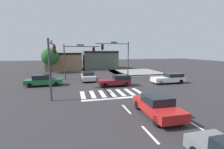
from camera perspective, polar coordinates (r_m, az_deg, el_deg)
name	(u,v)px	position (r m, az deg, el deg)	size (l,w,h in m)	color
ground_plane	(104,85)	(21.92, -3.02, -3.65)	(120.00, 120.00, 0.00)	#302D30
crosswalk_near	(111,93)	(17.65, -0.20, -6.65)	(6.74, 3.00, 0.01)	silver
lane_markings	(154,121)	(11.38, 15.01, -15.80)	(6.80, 20.25, 0.01)	white
bike_detector_marking	(148,106)	(14.09, 12.71, -10.88)	(0.99, 0.99, 0.01)	yellow
curb_corner_northeast	(135,73)	(33.26, 8.30, 0.62)	(10.00, 10.60, 0.15)	gray
storefront_row	(85,60)	(40.45, -9.74, 5.03)	(16.85, 7.03, 4.54)	#93704C
traffic_signal_northeast	(117,52)	(27.68, 1.85, 7.96)	(5.85, 0.32, 6.17)	#383A3D
traffic_signal_northwest	(78,55)	(26.09, -12.12, 6.95)	(5.69, 0.32, 5.63)	#383A3D
traffic_signal_southwest	(52,57)	(17.50, -20.79, 6.00)	(0.32, 5.50, 5.75)	#383A3D
car_maroon	(116,80)	(20.98, 1.54, -2.13)	(4.10, 1.78, 1.46)	maroon
car_red	(157,106)	(12.04, 15.93, -10.68)	(1.95, 4.45, 1.47)	red
car_green	(44,80)	(22.93, -23.37, -1.92)	(4.61, 1.75, 1.49)	#1E6638
car_white	(169,78)	(24.17, 19.87, -1.26)	(4.63, 1.80, 1.40)	white
car_silver	(88,76)	(24.87, -8.57, -0.62)	(1.90, 4.14, 1.35)	#B7BABF
roadside_tree	(50,57)	(35.33, -21.35, 5.98)	(3.49, 3.49, 5.15)	#4C3823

